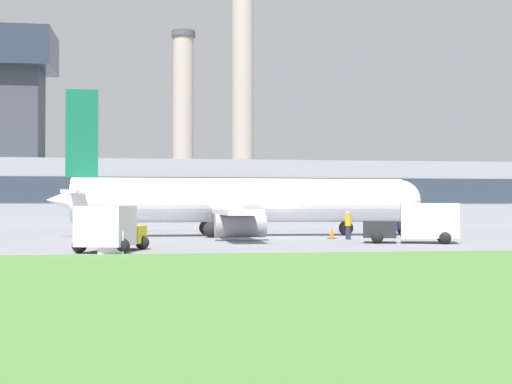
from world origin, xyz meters
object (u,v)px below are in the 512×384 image
fuel_truck (110,229)px  ground_crew_person (348,225)px  pushback_tug (416,224)px  baggage_truck (418,224)px  airplane (236,201)px

fuel_truck → ground_crew_person: (14.60, 10.66, -0.13)m
fuel_truck → pushback_tug: bearing=39.4°
pushback_tug → fuel_truck: 28.57m
baggage_truck → ground_crew_person: baggage_truck is taller
fuel_truck → ground_crew_person: size_ratio=2.66×
pushback_tug → ground_crew_person: ground_crew_person is taller
pushback_tug → baggage_truck: size_ratio=0.57×
airplane → ground_crew_person: (6.64, -6.57, -1.60)m
airplane → pushback_tug: 14.24m
baggage_truck → fuel_truck: (-17.44, -5.68, -0.09)m
baggage_truck → pushback_tug: bearing=69.7°
airplane → pushback_tug: (14.10, 0.92, -1.75)m
pushback_tug → baggage_truck: 13.31m
baggage_truck → fuel_truck: baggage_truck is taller
pushback_tug → baggage_truck: (-4.62, -12.47, 0.36)m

